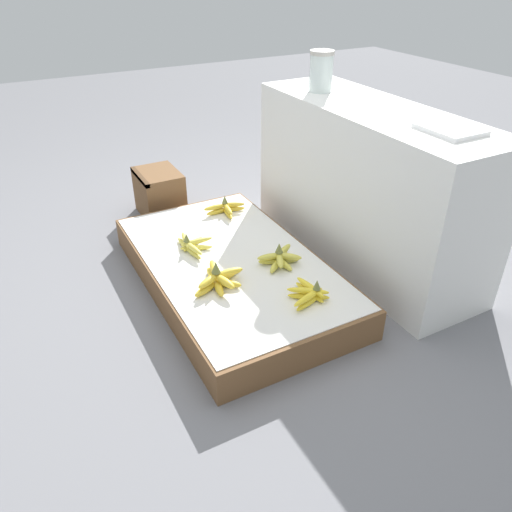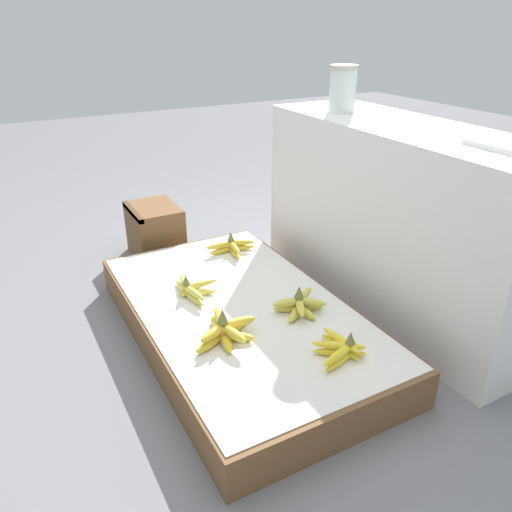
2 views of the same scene
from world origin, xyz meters
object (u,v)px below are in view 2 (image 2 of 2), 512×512
Objects in this scene: wooden_crate at (155,231)px; banana_bunch_middle_left at (232,247)px; banana_bunch_middle_midright at (300,305)px; banana_bunch_front_midleft at (192,289)px; banana_bunch_middle_right at (341,349)px; glass_jar at (343,89)px; foam_tray_white at (510,145)px; banana_bunch_front_midright at (226,330)px.

wooden_crate is 1.29× the size of banana_bunch_middle_left.
banana_bunch_middle_midright is at bearing -0.33° from banana_bunch_middle_left.
banana_bunch_middle_right reaches higher than banana_bunch_front_midleft.
glass_jar reaches higher than banana_bunch_front_midleft.
banana_bunch_middle_left is at bearing 26.70° from wooden_crate.
banana_bunch_middle_midright reaches higher than banana_bunch_middle_right.
foam_tray_white is (0.76, 0.08, -0.09)m from glass_jar.
banana_bunch_front_midleft is 1.20m from foam_tray_white.
banana_bunch_front_midright is at bearing -133.46° from banana_bunch_middle_right.
glass_jar reaches higher than foam_tray_white.
wooden_crate reaches higher than banana_bunch_middle_midright.
banana_bunch_middle_midright is (0.57, -0.00, 0.00)m from banana_bunch_middle_left.
banana_bunch_middle_left is 1.20× the size of glass_jar.
glass_jar is (-0.16, 0.78, 0.67)m from banana_bunch_front_midleft.
foam_tray_white is (0.60, 0.86, 0.58)m from banana_bunch_front_midleft.
banana_bunch_middle_midright is 1.09× the size of banana_bunch_middle_right.
wooden_crate is 1.25× the size of banana_bunch_front_midleft.
banana_bunch_front_midright is 0.38m from banana_bunch_middle_right.
banana_bunch_front_midleft is at bearing -6.70° from wooden_crate.
wooden_crate reaches higher than banana_bunch_middle_left.
glass_jar is at bearing 101.42° from banana_bunch_front_midleft.
banana_bunch_middle_left is at bearing -102.79° from glass_jar.
wooden_crate is 1.03m from banana_bunch_front_midright.
banana_bunch_front_midleft is 1.18× the size of banana_bunch_middle_midright.
banana_bunch_front_midleft is 1.04× the size of banana_bunch_middle_left.
banana_bunch_front_midright reaches higher than banana_bunch_middle_right.
banana_bunch_middle_left and banana_bunch_middle_right have the same top height.
banana_bunch_middle_right is 0.82× the size of foam_tray_white.
wooden_crate is 1.13m from glass_jar.
banana_bunch_middle_midright is 0.94m from glass_jar.
wooden_crate is at bearing -149.24° from foam_tray_white.
banana_bunch_middle_right is at bearing -91.57° from foam_tray_white.
wooden_crate is at bearing -171.81° from banana_bunch_middle_right.
banana_bunch_middle_right is (0.28, -0.03, -0.00)m from banana_bunch_middle_midright.
banana_bunch_front_midright is 1.08m from foam_tray_white.
banana_bunch_middle_left is (-0.27, 0.30, 0.00)m from banana_bunch_front_midleft.
banana_bunch_front_midright is at bearing -1.52° from banana_bunch_front_midleft.
foam_tray_white reaches higher than banana_bunch_middle_left.
foam_tray_white is (0.30, 0.56, 0.58)m from banana_bunch_middle_midright.
wooden_crate is at bearing -153.30° from banana_bunch_middle_left.
banana_bunch_front_midright is 1.25× the size of banana_bunch_middle_midright.
banana_bunch_front_midright is 1.32× the size of glass_jar.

